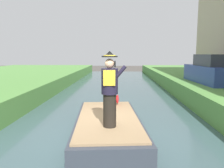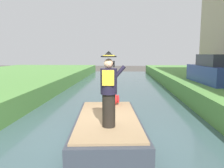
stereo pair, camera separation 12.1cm
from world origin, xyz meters
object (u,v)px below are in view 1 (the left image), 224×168
(boat, at_px, (108,127))
(person_pirate, at_px, (110,90))
(parked_car_blue, at_px, (213,71))
(parrot_plush, at_px, (114,98))

(boat, relative_size, person_pirate, 2.34)
(person_pirate, xyz_separation_m, parked_car_blue, (5.18, 6.59, -0.05))
(boat, bearing_deg, parrot_plush, 85.29)
(parrot_plush, distance_m, parked_car_blue, 6.71)
(person_pirate, relative_size, parked_car_blue, 0.45)
(person_pirate, xyz_separation_m, parrot_plush, (0.03, 2.35, -0.68))
(boat, relative_size, parked_car_blue, 1.06)
(boat, height_order, person_pirate, person_pirate)
(parrot_plush, bearing_deg, person_pirate, -90.71)
(person_pirate, relative_size, parrot_plush, 3.25)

